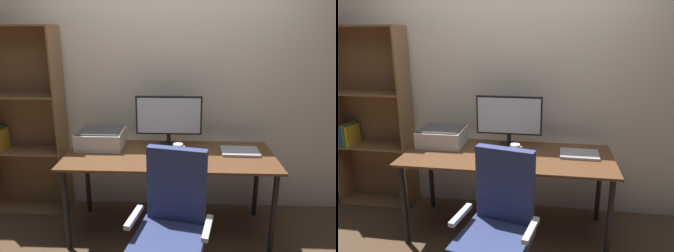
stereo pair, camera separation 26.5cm
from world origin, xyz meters
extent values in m
plane|color=#4C3826|center=(0.00, 0.00, 0.00)|extent=(12.00, 12.00, 0.00)
cube|color=beige|center=(0.00, 0.53, 1.30)|extent=(6.40, 0.10, 2.60)
cube|color=#56351E|center=(0.00, 0.00, 0.73)|extent=(1.76, 0.72, 0.02)
cylinder|color=black|center=(-0.82, -0.30, 0.36)|extent=(0.04, 0.04, 0.72)
cylinder|color=black|center=(0.82, -0.30, 0.36)|extent=(0.04, 0.04, 0.72)
cylinder|color=black|center=(-0.82, 0.30, 0.36)|extent=(0.04, 0.04, 0.72)
cylinder|color=black|center=(0.82, 0.30, 0.36)|extent=(0.04, 0.04, 0.72)
cylinder|color=black|center=(-0.02, 0.22, 0.75)|extent=(0.20, 0.20, 0.01)
cylinder|color=black|center=(-0.02, 0.22, 0.80)|extent=(0.04, 0.04, 0.10)
cube|color=black|center=(-0.02, 0.22, 1.03)|extent=(0.59, 0.03, 0.35)
cube|color=silver|center=(-0.02, 0.21, 1.03)|extent=(0.56, 0.01, 0.32)
cube|color=silver|center=(-0.03, -0.17, 0.75)|extent=(0.29, 0.11, 0.02)
cube|color=black|center=(0.21, -0.15, 0.76)|extent=(0.07, 0.10, 0.03)
cylinder|color=white|center=(0.07, -0.03, 0.79)|extent=(0.08, 0.08, 0.11)
cube|color=white|center=(0.12, -0.03, 0.80)|extent=(0.02, 0.01, 0.06)
cube|color=#99999E|center=(0.60, 0.07, 0.75)|extent=(0.33, 0.24, 0.02)
cube|color=silver|center=(-0.63, 0.16, 0.81)|extent=(0.40, 0.34, 0.15)
cube|color=#424244|center=(-0.63, 0.16, 0.90)|extent=(0.37, 0.31, 0.01)
cube|color=navy|center=(0.02, -0.79, 0.45)|extent=(0.52, 0.52, 0.08)
cube|color=navy|center=(0.07, -0.58, 0.75)|extent=(0.41, 0.15, 0.52)
cube|color=#B7BABC|center=(-0.21, -0.72, 0.58)|extent=(0.09, 0.26, 0.03)
cube|color=#B7BABC|center=(0.26, -0.82, 0.58)|extent=(0.09, 0.26, 0.03)
cube|color=brown|center=(-1.04, 0.32, 0.90)|extent=(0.02, 0.28, 1.80)
cube|color=brown|center=(-1.41, 0.45, 0.90)|extent=(0.76, 0.01, 1.80)
cube|color=brown|center=(-1.41, 0.32, 0.01)|extent=(0.73, 0.26, 0.02)
cube|color=brown|center=(-1.41, 0.32, 0.63)|extent=(0.73, 0.26, 0.02)
cube|color=brown|center=(-1.41, 0.32, 1.17)|extent=(0.73, 0.26, 0.02)
cube|color=brown|center=(-1.41, 0.32, 1.79)|extent=(0.73, 0.26, 0.02)
cube|color=#B22D28|center=(-1.73, 0.31, 0.74)|extent=(0.02, 0.22, 0.21)
cube|color=#28478C|center=(-1.70, 0.31, 0.74)|extent=(0.03, 0.22, 0.21)
cube|color=#337242|center=(-1.67, 0.31, 0.75)|extent=(0.03, 0.22, 0.22)
cube|color=gold|center=(-1.63, 0.31, 0.74)|extent=(0.03, 0.22, 0.20)
camera|label=1|loc=(0.10, -2.52, 1.72)|focal=33.98mm
camera|label=2|loc=(0.36, -2.50, 1.72)|focal=33.98mm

